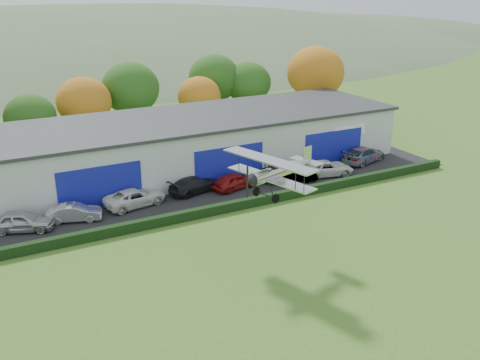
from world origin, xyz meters
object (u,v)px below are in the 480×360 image
car_3 (195,185)px  car_1 (74,213)px  hangar (203,141)px  car_6 (327,168)px  car_4 (235,181)px  car_0 (22,221)px  car_5 (290,173)px  biplane (278,170)px  car_7 (364,155)px  car_2 (135,197)px

car_3 → car_1: bearing=82.7°
hangar → car_6: size_ratio=7.77×
car_4 → car_0: bearing=79.2°
car_5 → biplane: biplane is taller
car_6 → biplane: biplane is taller
car_0 → car_6: car_0 is taller
car_7 → car_5: bearing=82.1°
car_0 → car_1: 3.88m
car_7 → car_2: bearing=75.1°
car_0 → car_4: 18.29m
car_3 → car_4: 3.71m
car_5 → car_6: 4.17m
car_6 → car_4: bearing=97.3°
car_7 → car_3: bearing=73.8°
hangar → car_3: bearing=-119.8°
car_4 → car_2: bearing=75.6°
car_3 → car_5: bearing=-113.8°
car_7 → car_6: bearing=89.2°
hangar → car_0: 20.15m
car_2 → car_7: size_ratio=0.94×
hangar → car_6: (9.41, -8.49, -1.88)m
car_1 → car_2: (5.16, 0.74, 0.04)m
car_7 → car_0: bearing=76.2°
car_7 → biplane: bearing=109.6°
car_0 → car_1: car_0 is taller
car_5 → car_1: bearing=106.3°
car_0 → car_3: bearing=-63.8°
biplane → car_4: bearing=58.5°
biplane → car_7: bearing=18.3°
car_1 → car_6: bearing=-74.0°
car_6 → car_0: bearing=101.6°
car_1 → car_4: size_ratio=0.95×
car_1 → car_7: 29.95m
car_2 → car_6: same height
car_0 → car_2: (9.04, 0.73, -0.07)m
car_4 → car_6: 9.66m
hangar → car_3: size_ratio=8.16×
car_2 → hangar: bearing=-64.1°
car_5 → car_7: bearing=-65.1°
car_0 → biplane: size_ratio=0.65×
car_5 → car_7: (10.08, 1.29, -0.02)m
car_3 → car_4: car_4 is taller
car_2 → biplane: (5.87, -13.02, 5.48)m
car_4 → car_6: size_ratio=0.84×
hangar → car_7: size_ratio=7.30×
car_0 → car_2: bearing=-63.8°
car_4 → biplane: 14.12m
hangar → car_3: 7.87m
hangar → car_5: size_ratio=8.07×
car_2 → car_4: bearing=-103.7°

